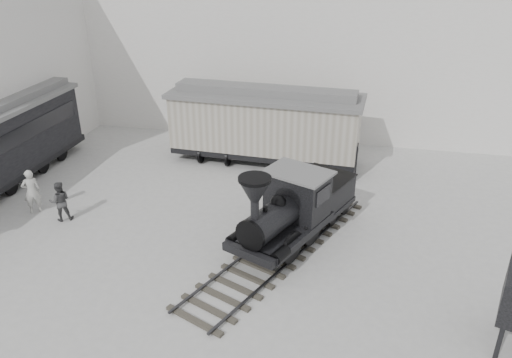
% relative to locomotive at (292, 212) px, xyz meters
% --- Properties ---
extents(ground, '(90.00, 90.00, 0.00)m').
position_rel_locomotive_xyz_m(ground, '(-2.32, -3.25, -1.27)').
color(ground, '#9E9E9B').
extents(north_wall, '(34.00, 2.51, 11.00)m').
position_rel_locomotive_xyz_m(north_wall, '(-2.32, 11.73, 4.28)').
color(north_wall, silver).
rests_on(north_wall, ground).
extents(locomotive, '(5.84, 9.79, 3.44)m').
position_rel_locomotive_xyz_m(locomotive, '(0.00, 0.00, 0.00)').
color(locomotive, '#282621').
rests_on(locomotive, ground).
extents(boxcar, '(9.62, 3.47, 3.88)m').
position_rel_locomotive_xyz_m(boxcar, '(-2.42, 7.20, 0.76)').
color(boxcar, black).
rests_on(boxcar, ground).
extents(visitor_a, '(0.82, 0.79, 1.90)m').
position_rel_locomotive_xyz_m(visitor_a, '(-10.69, 0.05, -0.32)').
color(visitor_a, '#B9B8B1').
rests_on(visitor_a, ground).
extents(visitor_b, '(1.01, 0.95, 1.66)m').
position_rel_locomotive_xyz_m(visitor_b, '(-9.21, -0.30, -0.44)').
color(visitor_b, '#3C3C3D').
rests_on(visitor_b, ground).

